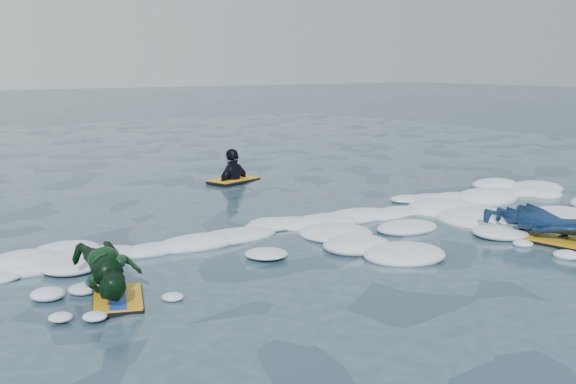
# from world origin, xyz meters

# --- Properties ---
(ground) EXTENTS (120.00, 120.00, 0.00)m
(ground) POSITION_xyz_m (0.00, 0.00, 0.00)
(ground) COLOR #192D3C
(ground) RESTS_ON ground
(foam_band) EXTENTS (12.00, 3.10, 0.30)m
(foam_band) POSITION_xyz_m (0.00, 1.03, 0.00)
(foam_band) COLOR white
(foam_band) RESTS_ON ground
(prone_woman_unit) EXTENTS (0.88, 1.80, 0.45)m
(prone_woman_unit) POSITION_xyz_m (2.52, -1.06, 0.23)
(prone_woman_unit) COLOR black
(prone_woman_unit) RESTS_ON ground
(prone_child_unit) EXTENTS (0.93, 1.41, 0.51)m
(prone_child_unit) POSITION_xyz_m (-2.99, 0.08, 0.26)
(prone_child_unit) COLOR black
(prone_child_unit) RESTS_ON ground
(waiting_rider_unit) EXTENTS (1.13, 0.82, 1.52)m
(waiting_rider_unit) POSITION_xyz_m (1.61, 5.47, -0.08)
(waiting_rider_unit) COLOR black
(waiting_rider_unit) RESTS_ON ground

